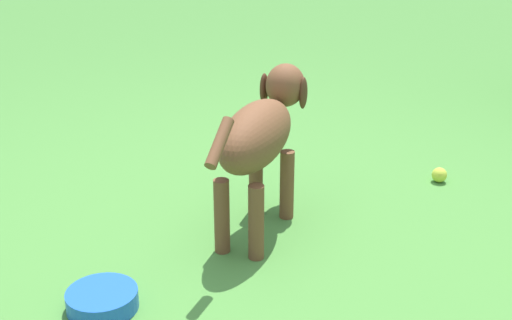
{
  "coord_description": "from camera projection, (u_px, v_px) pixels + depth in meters",
  "views": [
    {
      "loc": [
        2.03,
        0.78,
        1.22
      ],
      "look_at": [
        -0.08,
        -0.01,
        0.3
      ],
      "focal_mm": 47.82,
      "sensor_mm": 36.0,
      "label": 1
    }
  ],
  "objects": [
    {
      "name": "dog",
      "position": [
        261.0,
        133.0,
        2.45
      ],
      "size": [
        0.85,
        0.2,
        0.57
      ],
      "rotation": [
        0.0,
        0.0,
        3.14
      ],
      "color": "brown",
      "rests_on": "ground"
    },
    {
      "name": "water_bowl",
      "position": [
        102.0,
        300.0,
        2.09
      ],
      "size": [
        0.22,
        0.22,
        0.06
      ],
      "primitive_type": "cylinder",
      "color": "blue",
      "rests_on": "ground"
    },
    {
      "name": "tennis_ball_0",
      "position": [
        439.0,
        175.0,
        2.97
      ],
      "size": [
        0.07,
        0.07,
        0.07
      ],
      "primitive_type": "sphere",
      "color": "#C1D23D",
      "rests_on": "ground"
    },
    {
      "name": "ground",
      "position": [
        250.0,
        243.0,
        2.48
      ],
      "size": [
        14.0,
        14.0,
        0.0
      ],
      "primitive_type": "plane",
      "color": "#478438"
    }
  ]
}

